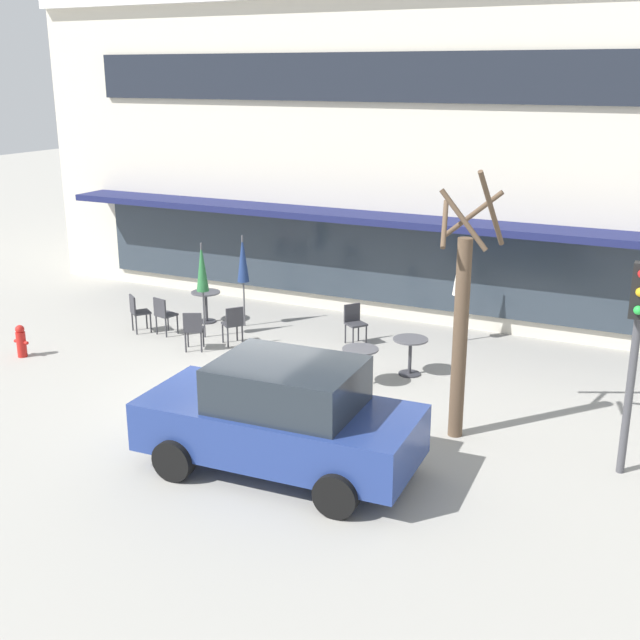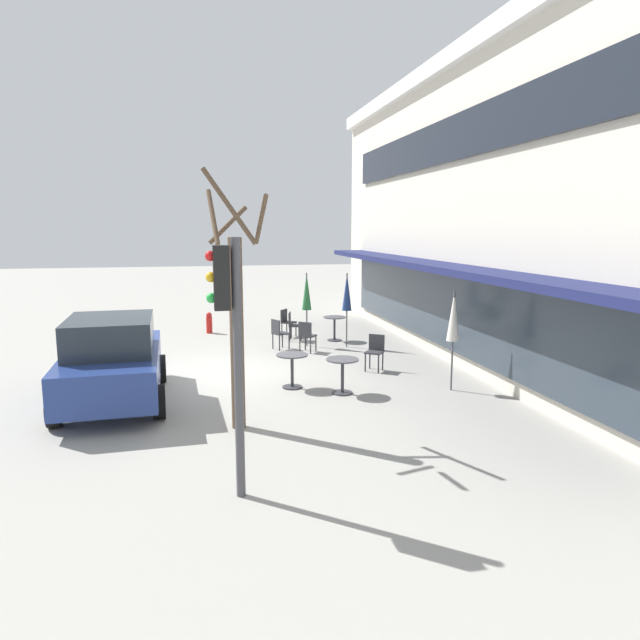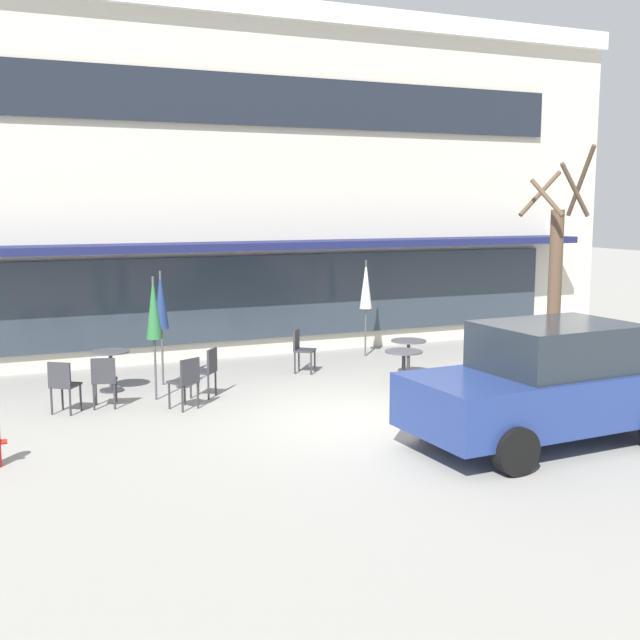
{
  "view_description": "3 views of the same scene",
  "coord_description": "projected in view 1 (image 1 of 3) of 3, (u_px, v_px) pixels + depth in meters",
  "views": [
    {
      "loc": [
        7.17,
        -11.78,
        5.82
      ],
      "look_at": [
        0.16,
        2.56,
        0.87
      ],
      "focal_mm": 45.0,
      "sensor_mm": 36.0,
      "label": 1
    },
    {
      "loc": [
        13.61,
        -0.39,
        3.52
      ],
      "look_at": [
        -0.42,
        2.62,
        1.18
      ],
      "focal_mm": 32.0,
      "sensor_mm": 36.0,
      "label": 2
    },
    {
      "loc": [
        -5.76,
        -11.18,
        3.46
      ],
      "look_at": [
        0.51,
        3.18,
        1.18
      ],
      "focal_mm": 45.0,
      "sensor_mm": 36.0,
      "label": 3
    }
  ],
  "objects": [
    {
      "name": "cafe_chair_3",
      "position": [
        233.0,
        322.0,
        17.71
      ],
      "size": [
        0.56,
        0.56,
        0.89
      ],
      "color": "#333338",
      "rests_on": "ground"
    },
    {
      "name": "cafe_chair_0",
      "position": [
        137.0,
        310.0,
        18.6
      ],
      "size": [
        0.56,
        0.56,
        0.89
      ],
      "color": "#333338",
      "rests_on": "ground"
    },
    {
      "name": "cafe_chair_2",
      "position": [
        193.0,
        328.0,
        17.33
      ],
      "size": [
        0.54,
        0.54,
        0.89
      ],
      "color": "#333338",
      "rests_on": "ground"
    },
    {
      "name": "building_facade",
      "position": [
        432.0,
        142.0,
        22.22
      ],
      "size": [
        19.76,
        9.1,
        7.93
      ],
      "color": "beige",
      "rests_on": "ground"
    },
    {
      "name": "cafe_table_near_wall",
      "position": [
        410.0,
        350.0,
        15.96
      ],
      "size": [
        0.7,
        0.7,
        0.76
      ],
      "color": "#333338",
      "rests_on": "ground"
    },
    {
      "name": "patio_umbrella_corner_open",
      "position": [
        202.0,
        268.0,
        17.9
      ],
      "size": [
        0.28,
        0.28,
        2.2
      ],
      "color": "#4C4C51",
      "rests_on": "ground"
    },
    {
      "name": "patio_umbrella_cream_folded",
      "position": [
        243.0,
        259.0,
        18.72
      ],
      "size": [
        0.28,
        0.28,
        2.2
      ],
      "color": "#4C4C51",
      "rests_on": "ground"
    },
    {
      "name": "cafe_table_streetside",
      "position": [
        206.0,
        302.0,
        19.35
      ],
      "size": [
        0.7,
        0.7,
        0.76
      ],
      "color": "#333338",
      "rests_on": "ground"
    },
    {
      "name": "parked_sedan",
      "position": [
        281.0,
        417.0,
        11.99
      ],
      "size": [
        4.28,
        2.17,
        1.76
      ],
      "color": "navy",
      "rests_on": "ground"
    },
    {
      "name": "traffic_light_pole",
      "position": [
        637.0,
        330.0,
        11.43
      ],
      "size": [
        0.26,
        0.44,
        3.4
      ],
      "color": "#47474C",
      "rests_on": "ground"
    },
    {
      "name": "fire_hydrant",
      "position": [
        21.0,
        341.0,
        17.02
      ],
      "size": [
        0.36,
        0.2,
        0.71
      ],
      "color": "red",
      "rests_on": "ground"
    },
    {
      "name": "ground_plane",
      "position": [
        252.0,
        400.0,
        14.84
      ],
      "size": [
        80.0,
        80.0,
        0.0
      ],
      "primitive_type": "plane",
      "color": "#9E9B93"
    },
    {
      "name": "cafe_chair_1",
      "position": [
        354.0,
        321.0,
        17.82
      ],
      "size": [
        0.56,
        0.56,
        0.89
      ],
      "color": "#333338",
      "rests_on": "ground"
    },
    {
      "name": "street_tree",
      "position": [
        461.0,
        324.0,
        12.85
      ],
      "size": [
        1.07,
        1.07,
        4.47
      ],
      "color": "brown",
      "rests_on": "ground"
    },
    {
      "name": "cafe_chair_4",
      "position": [
        164.0,
        313.0,
        18.39
      ],
      "size": [
        0.48,
        0.48,
        0.89
      ],
      "color": "#333338",
      "rests_on": "ground"
    },
    {
      "name": "cafe_table_by_tree",
      "position": [
        360.0,
        360.0,
        15.4
      ],
      "size": [
        0.7,
        0.7,
        0.76
      ],
      "color": "#333338",
      "rests_on": "ground"
    },
    {
      "name": "patio_umbrella_green_folded",
      "position": [
        460.0,
        272.0,
        17.58
      ],
      "size": [
        0.28,
        0.28,
        2.2
      ],
      "color": "#4C4C51",
      "rests_on": "ground"
    }
  ]
}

